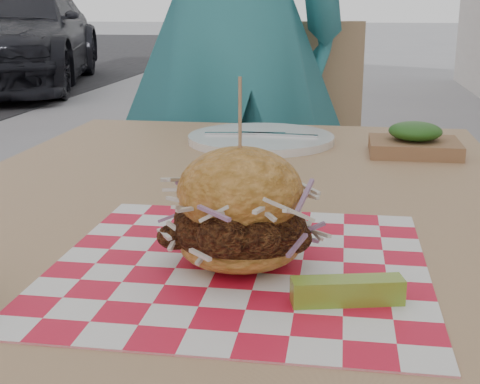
{
  "coord_description": "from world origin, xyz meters",
  "views": [
    {
      "loc": [
        0.5,
        -0.61,
        1.0
      ],
      "look_at": [
        0.4,
        -0.01,
        0.82
      ],
      "focal_mm": 50.0,
      "sensor_mm": 36.0,
      "label": 1
    }
  ],
  "objects": [
    {
      "name": "diner",
      "position": [
        0.2,
        1.16,
        0.93
      ],
      "size": [
        0.8,
        0.67,
        1.87
      ],
      "primitive_type": "imported",
      "rotation": [
        0.0,
        0.0,
        3.52
      ],
      "color": "teal",
      "rests_on": "ground"
    },
    {
      "name": "car_dark",
      "position": [
        -3.6,
        7.37,
        0.64
      ],
      "size": [
        2.84,
        4.7,
        1.27
      ],
      "primitive_type": "imported",
      "rotation": [
        0.0,
        0.0,
        0.26
      ],
      "color": "black",
      "rests_on": "ground"
    },
    {
      "name": "patio_table",
      "position": [
        0.35,
        0.2,
        0.67
      ],
      "size": [
        0.8,
        1.2,
        0.75
      ],
      "color": "tan",
      "rests_on": "ground"
    },
    {
      "name": "patio_chair",
      "position": [
        0.32,
        1.28,
        0.55
      ],
      "size": [
        0.54,
        0.54,
        0.95
      ],
      "rotation": [
        0.0,
        0.0,
        0.34
      ],
      "color": "tan",
      "rests_on": "ground"
    },
    {
      "name": "paper_liner",
      "position": [
        0.4,
        -0.01,
        0.75
      ],
      "size": [
        0.36,
        0.36,
        0.0
      ],
      "primitive_type": "cube",
      "color": "red",
      "rests_on": "patio_table"
    },
    {
      "name": "sandwich",
      "position": [
        0.4,
        -0.01,
        0.8
      ],
      "size": [
        0.16,
        0.16,
        0.18
      ],
      "color": "#C48337",
      "rests_on": "paper_liner"
    },
    {
      "name": "pickle_spear",
      "position": [
        0.51,
        -0.08,
        0.76
      ],
      "size": [
        0.1,
        0.04,
        0.02
      ],
      "primitive_type": "cube",
      "rotation": [
        0.0,
        0.0,
        0.23
      ],
      "color": "olive",
      "rests_on": "paper_liner"
    },
    {
      "name": "place_setting",
      "position": [
        0.35,
        0.6,
        0.76
      ],
      "size": [
        0.27,
        0.27,
        0.02
      ],
      "color": "white",
      "rests_on": "patio_table"
    },
    {
      "name": "kraft_tray",
      "position": [
        0.62,
        0.54,
        0.77
      ],
      "size": [
        0.15,
        0.12,
        0.06
      ],
      "color": "#8C6140",
      "rests_on": "patio_table"
    }
  ]
}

